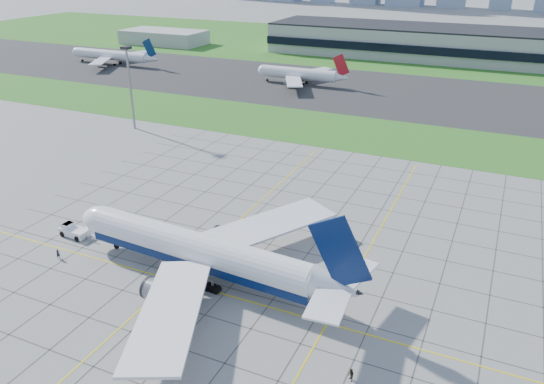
# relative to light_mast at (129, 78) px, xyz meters

# --- Properties ---
(ground) EXTENTS (1400.00, 1400.00, 0.00)m
(ground) POSITION_rel_light_mast_xyz_m (70.00, -65.00, -16.18)
(ground) COLOR gray
(ground) RESTS_ON ground
(grass_median) EXTENTS (700.00, 35.00, 0.04)m
(grass_median) POSITION_rel_light_mast_xyz_m (70.00, 25.00, -16.16)
(grass_median) COLOR #337621
(grass_median) RESTS_ON ground
(asphalt_taxiway) EXTENTS (700.00, 75.00, 0.04)m
(asphalt_taxiway) POSITION_rel_light_mast_xyz_m (70.00, 80.00, -16.15)
(asphalt_taxiway) COLOR #383838
(asphalt_taxiway) RESTS_ON ground
(grass_far) EXTENTS (700.00, 145.00, 0.04)m
(grass_far) POSITION_rel_light_mast_xyz_m (70.00, 190.00, -16.16)
(grass_far) COLOR #337621
(grass_far) RESTS_ON ground
(apron_markings) EXTENTS (120.00, 130.00, 0.03)m
(apron_markings) POSITION_rel_light_mast_xyz_m (70.43, -53.91, -16.17)
(apron_markings) COLOR #474744
(apron_markings) RESTS_ON ground
(terminal) EXTENTS (260.00, 43.00, 15.80)m
(terminal) POSITION_rel_light_mast_xyz_m (110.00, 164.87, -8.29)
(terminal) COLOR #B7B7B2
(terminal) RESTS_ON ground
(service_block) EXTENTS (50.00, 25.00, 8.00)m
(service_block) POSITION_rel_light_mast_xyz_m (-90.00, 145.00, -12.18)
(service_block) COLOR #B7B7B2
(service_block) RESTS_ON ground
(light_mast) EXTENTS (2.50, 2.50, 25.60)m
(light_mast) POSITION_rel_light_mast_xyz_m (0.00, 0.00, 0.00)
(light_mast) COLOR gray
(light_mast) RESTS_ON ground
(airliner) EXTENTS (56.87, 57.49, 17.89)m
(airliner) POSITION_rel_light_mast_xyz_m (63.82, -63.71, -11.29)
(airliner) COLOR white
(airliner) RESTS_ON ground
(pushback_tug) EXTENTS (8.89, 3.43, 2.45)m
(pushback_tug) POSITION_rel_light_mast_xyz_m (33.13, -61.98, -15.09)
(pushback_tug) COLOR white
(pushback_tug) RESTS_ON ground
(crew_near) EXTENTS (0.60, 0.76, 1.85)m
(crew_near) POSITION_rel_light_mast_xyz_m (36.78, -69.74, -15.26)
(crew_near) COLOR black
(crew_near) RESTS_ON ground
(crew_far) EXTENTS (1.14, 1.17, 1.90)m
(crew_far) POSITION_rel_light_mast_xyz_m (94.68, -76.93, -15.23)
(crew_far) COLOR #29251B
(crew_far) RESTS_ON ground
(distant_jet_0) EXTENTS (49.03, 42.66, 14.08)m
(distant_jet_0) POSITION_rel_light_mast_xyz_m (-76.14, 80.68, -11.69)
(distant_jet_0) COLOR white
(distant_jet_0) RESTS_ON ground
(distant_jet_1) EXTENTS (38.55, 42.66, 14.08)m
(distant_jet_1) POSITION_rel_light_mast_xyz_m (25.23, 78.91, -11.70)
(distant_jet_1) COLOR white
(distant_jet_1) RESTS_ON ground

